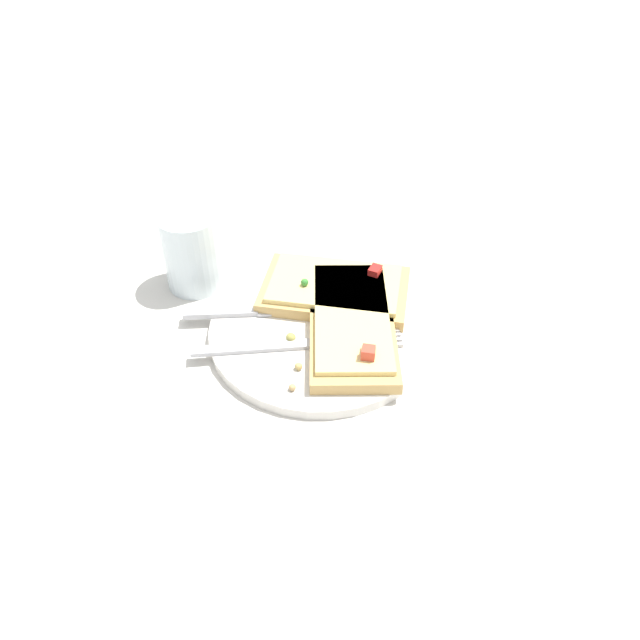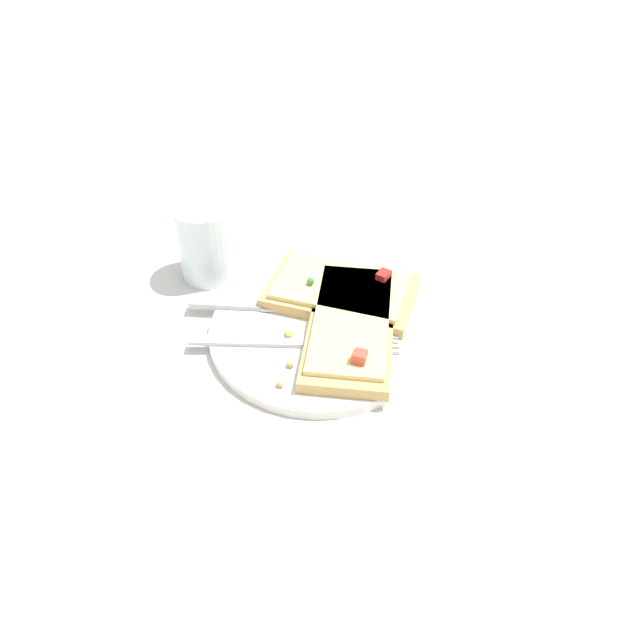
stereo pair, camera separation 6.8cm
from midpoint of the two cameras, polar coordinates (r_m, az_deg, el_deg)
The scene contains 8 objects.
ground_plane at distance 0.70m, azimuth 2.80°, elevation -1.48°, with size 4.00×4.00×0.00m, color beige.
plate at distance 0.69m, azimuth 2.82°, elevation -1.12°, with size 0.25×0.25×0.01m.
fork at distance 0.67m, azimuth 1.62°, elevation -2.22°, with size 0.22×0.10×0.01m.
knife at distance 0.71m, azimuth -1.89°, elevation 1.20°, with size 0.21×0.11×0.01m.
pizza_slice_main at distance 0.68m, azimuth 5.76°, elevation -0.46°, with size 0.17×0.22×0.03m.
pizza_slice_corner at distance 0.73m, azimuth 4.65°, elevation 2.63°, with size 0.20×0.19×0.03m.
crumb_scatter at distance 0.65m, azimuth -0.02°, elevation -2.94°, with size 0.04×0.07×0.01m.
drinking_glass at distance 0.76m, azimuth -7.86°, elevation 7.03°, with size 0.07×0.07×0.10m.
Camera 2 is at (-0.18, -0.48, 0.47)m, focal length 35.00 mm.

